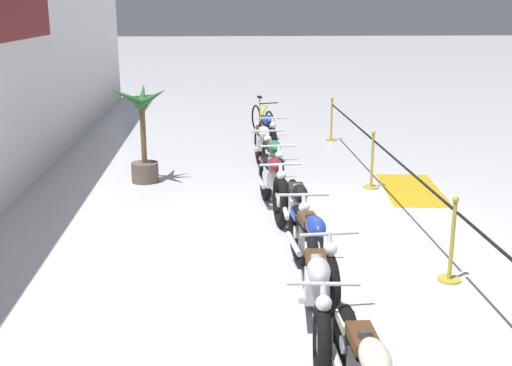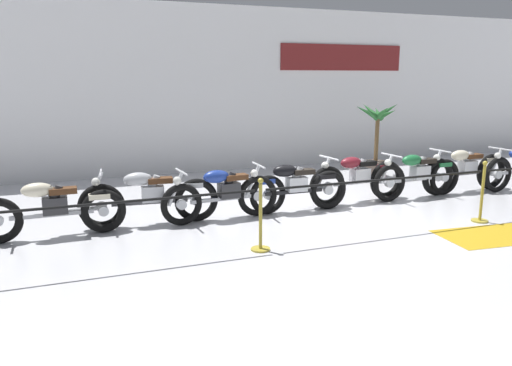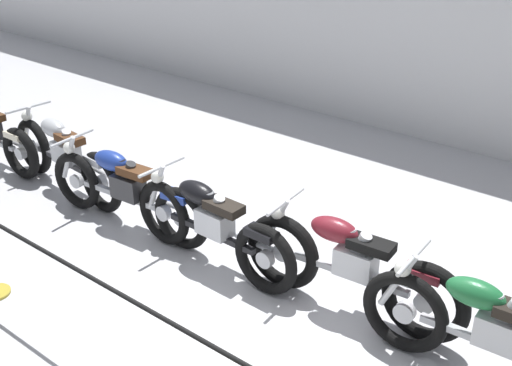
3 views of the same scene
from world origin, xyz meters
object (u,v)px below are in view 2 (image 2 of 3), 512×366
at_px(motorcycle_cream_0, 51,209).
at_px(floor_banner, 505,234).
at_px(motorcycle_maroon_4, 357,179).
at_px(stanchion_mid_left, 261,226).
at_px(motorcycle_cream_6, 465,170).
at_px(potted_palm_left_of_row, 376,139).
at_px(motorcycle_green_5, 417,175).
at_px(motorcycle_black_3, 293,187).
at_px(motorcycle_silver_1, 149,198).
at_px(stanchion_mid_right, 481,201).
at_px(motorcycle_blue_2, 226,193).
at_px(stanchion_far_left, 293,196).

distance_m(motorcycle_cream_0, floor_banner, 7.07).
bearing_deg(motorcycle_maroon_4, stanchion_mid_left, -145.70).
height_order(motorcycle_cream_6, potted_palm_left_of_row, potted_palm_left_of_row).
relative_size(motorcycle_green_5, motorcycle_cream_6, 0.95).
bearing_deg(motorcycle_black_3, motorcycle_cream_0, -179.67).
relative_size(motorcycle_silver_1, motorcycle_cream_6, 1.01).
xyz_separation_m(potted_palm_left_of_row, stanchion_mid_right, (-0.65, -4.12, -0.57)).
height_order(motorcycle_black_3, potted_palm_left_of_row, potted_palm_left_of_row).
bearing_deg(motorcycle_green_5, motorcycle_silver_1, 179.64).
bearing_deg(potted_palm_left_of_row, motorcycle_silver_1, -158.78).
height_order(potted_palm_left_of_row, stanchion_mid_left, potted_palm_left_of_row).
height_order(motorcycle_black_3, floor_banner, motorcycle_black_3).
bearing_deg(stanchion_mid_right, motorcycle_black_3, 148.64).
bearing_deg(floor_banner, motorcycle_cream_0, 165.85).
bearing_deg(motorcycle_black_3, motorcycle_maroon_4, 8.39).
relative_size(motorcycle_silver_1, motorcycle_blue_2, 0.99).
height_order(motorcycle_black_3, stanchion_mid_left, stanchion_mid_left).
relative_size(motorcycle_cream_0, stanchion_far_left, 0.18).
bearing_deg(motorcycle_blue_2, potted_palm_left_of_row, 27.63).
xyz_separation_m(motorcycle_cream_0, potted_palm_left_of_row, (7.47, 2.47, 0.47)).
height_order(motorcycle_green_5, stanchion_far_left, stanchion_far_left).
height_order(motorcycle_maroon_4, potted_palm_left_of_row, potted_palm_left_of_row).
relative_size(motorcycle_silver_1, motorcycle_black_3, 1.08).
relative_size(motorcycle_silver_1, stanchion_mid_left, 2.18).
distance_m(motorcycle_silver_1, stanchion_mid_right, 5.61).
bearing_deg(motorcycle_maroon_4, motorcycle_cream_0, -177.50).
bearing_deg(motorcycle_blue_2, motorcycle_maroon_4, 4.62).
relative_size(motorcycle_maroon_4, stanchion_mid_right, 2.09).
relative_size(potted_palm_left_of_row, floor_banner, 0.86).
height_order(motorcycle_maroon_4, floor_banner, motorcycle_maroon_4).
bearing_deg(motorcycle_blue_2, stanchion_mid_left, -90.26).
bearing_deg(motorcycle_blue_2, motorcycle_cream_6, 2.00).
xyz_separation_m(potted_palm_left_of_row, floor_banner, (-0.82, -4.82, -0.92)).
bearing_deg(floor_banner, stanchion_mid_right, 81.79).
relative_size(motorcycle_cream_0, motorcycle_green_5, 1.01).
bearing_deg(potted_palm_left_of_row, stanchion_mid_left, -138.71).
bearing_deg(motorcycle_blue_2, floor_banner, -31.54).
xyz_separation_m(motorcycle_cream_6, stanchion_mid_left, (-5.41, -1.86, -0.12)).
distance_m(motorcycle_black_3, potted_palm_left_of_row, 4.21).
bearing_deg(potted_palm_left_of_row, stanchion_far_left, -135.47).
bearing_deg(motorcycle_silver_1, motorcycle_cream_0, -174.14).
height_order(motorcycle_silver_1, motorcycle_maroon_4, motorcycle_maroon_4).
height_order(motorcycle_green_5, motorcycle_cream_6, motorcycle_cream_6).
height_order(motorcycle_blue_2, stanchion_mid_left, stanchion_mid_left).
bearing_deg(motorcycle_cream_0, stanchion_mid_left, -30.69).
xyz_separation_m(motorcycle_black_3, potted_palm_left_of_row, (3.40, 2.45, 0.46)).
xyz_separation_m(motorcycle_green_5, stanchion_mid_right, (-0.07, -1.77, -0.12)).
xyz_separation_m(motorcycle_maroon_4, stanchion_mid_left, (-2.77, -1.89, -0.12)).
relative_size(potted_palm_left_of_row, stanchion_mid_left, 1.74).
xyz_separation_m(motorcycle_cream_6, stanchion_mid_right, (-1.37, -1.86, -0.12)).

